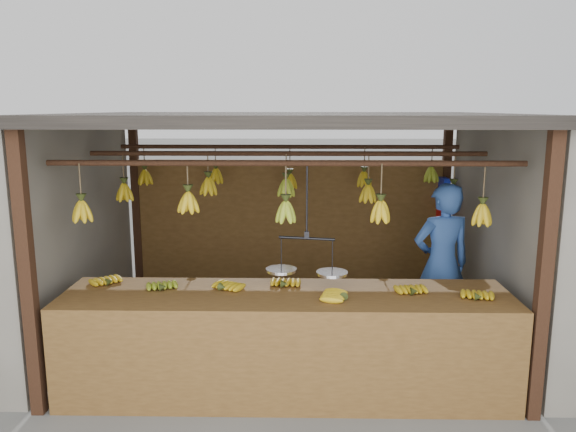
{
  "coord_description": "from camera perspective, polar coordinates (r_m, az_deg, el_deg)",
  "views": [
    {
      "loc": [
        0.11,
        -5.67,
        2.45
      ],
      "look_at": [
        0.0,
        0.3,
        1.3
      ],
      "focal_mm": 35.0,
      "sensor_mm": 36.0,
      "label": 1
    }
  ],
  "objects": [
    {
      "name": "balance_scale",
      "position": [
        4.85,
        1.89,
        -5.05
      ],
      "size": [
        0.7,
        0.34,
        0.95
      ],
      "color": "black",
      "rests_on": "ground"
    },
    {
      "name": "vendor",
      "position": [
        6.05,
        15.32,
        -4.78
      ],
      "size": [
        0.7,
        0.53,
        1.71
      ],
      "primitive_type": "imported",
      "rotation": [
        0.0,
        0.0,
        3.36
      ],
      "color": "#3359A5",
      "rests_on": "ground"
    },
    {
      "name": "counter",
      "position": [
        4.76,
        -0.19,
        -10.47
      ],
      "size": [
        3.83,
        0.87,
        0.96
      ],
      "color": "brown",
      "rests_on": "ground"
    },
    {
      "name": "hanging_bananas",
      "position": [
        5.72,
        -0.08,
        2.55
      ],
      "size": [
        3.58,
        2.23,
        0.39
      ],
      "color": "gold",
      "rests_on": "ground"
    },
    {
      "name": "bag_bundles",
      "position": [
        7.39,
        15.37,
        -0.72
      ],
      "size": [
        0.08,
        0.26,
        1.24
      ],
      "color": "#1426BF",
      "rests_on": "ground"
    },
    {
      "name": "stall",
      "position": [
        6.02,
        0.01,
        6.34
      ],
      "size": [
        4.3,
        3.3,
        2.4
      ],
      "color": "black",
      "rests_on": "ground"
    },
    {
      "name": "ground",
      "position": [
        6.18,
        -0.05,
        -12.47
      ],
      "size": [
        80.0,
        80.0,
        0.0
      ],
      "primitive_type": "plane",
      "color": "#5B5B57"
    }
  ]
}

